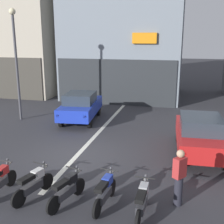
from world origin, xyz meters
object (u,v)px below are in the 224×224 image
at_px(car_blue_crossing_near, 81,106).
at_px(street_lamp, 16,53).
at_px(car_red_parked_kerbside, 200,134).
at_px(motorcycle_blue_row_right_mid, 105,191).
at_px(person_by_motorcycles, 179,177).
at_px(motorcycle_black_row_centre, 67,189).
at_px(motorcycle_silver_row_rightmost, 142,201).
at_px(motorcycle_white_row_left_mid, 33,183).

bearing_deg(car_blue_crossing_near, street_lamp, -170.24).
bearing_deg(car_red_parked_kerbside, car_blue_crossing_near, 151.23).
relative_size(motorcycle_blue_row_right_mid, person_by_motorcycles, 1.00).
bearing_deg(motorcycle_black_row_centre, motorcycle_silver_row_rightmost, -1.73).
bearing_deg(motorcycle_blue_row_right_mid, motorcycle_black_row_centre, -171.71).
height_order(street_lamp, motorcycle_silver_row_rightmost, street_lamp).
bearing_deg(person_by_motorcycles, street_lamp, 143.45).
bearing_deg(street_lamp, motorcycle_white_row_left_mid, -56.13).
xyz_separation_m(motorcycle_white_row_left_mid, motorcycle_black_row_centre, (1.08, -0.05, 0.00)).
bearing_deg(motorcycle_silver_row_rightmost, motorcycle_blue_row_right_mid, 168.37).
distance_m(motorcycle_white_row_left_mid, motorcycle_blue_row_right_mid, 2.16).
relative_size(motorcycle_black_row_centre, person_by_motorcycles, 0.97).
bearing_deg(street_lamp, motorcycle_black_row_centre, -50.96).
distance_m(car_red_parked_kerbside, street_lamp, 10.68).
xyz_separation_m(car_red_parked_kerbside, street_lamp, (-9.86, 2.89, 2.92)).
height_order(street_lamp, person_by_motorcycles, street_lamp).
xyz_separation_m(car_blue_crossing_near, motorcycle_black_row_centre, (2.57, -8.09, -0.43)).
distance_m(car_red_parked_kerbside, person_by_motorcycles, 3.96).
height_order(car_blue_crossing_near, person_by_motorcycles, person_by_motorcycles).
bearing_deg(motorcycle_silver_row_rightmost, person_by_motorcycles, 40.71).
height_order(motorcycle_black_row_centre, person_by_motorcycles, person_by_motorcycles).
relative_size(motorcycle_black_row_centre, motorcycle_blue_row_right_mid, 0.97).
xyz_separation_m(car_red_parked_kerbside, motorcycle_silver_row_rightmost, (-1.63, -4.67, -0.43)).
distance_m(street_lamp, motorcycle_black_row_centre, 10.21).
bearing_deg(motorcycle_blue_row_right_mid, car_red_parked_kerbside, 58.67).
relative_size(street_lamp, motorcycle_white_row_left_mid, 3.78).
distance_m(motorcycle_black_row_centre, motorcycle_blue_row_right_mid, 1.09).
xyz_separation_m(motorcycle_silver_row_rightmost, person_by_motorcycles, (0.91, 0.78, 0.40)).
height_order(car_red_parked_kerbside, person_by_motorcycles, person_by_motorcycles).
bearing_deg(motorcycle_blue_row_right_mid, car_blue_crossing_near, 114.67).
bearing_deg(motorcycle_white_row_left_mid, motorcycle_silver_row_rightmost, -2.07).
xyz_separation_m(car_red_parked_kerbside, motorcycle_blue_row_right_mid, (-2.71, -4.45, -0.43)).
xyz_separation_m(car_blue_crossing_near, motorcycle_white_row_left_mid, (1.49, -8.04, -0.43)).
height_order(car_blue_crossing_near, motorcycle_silver_row_rightmost, car_blue_crossing_near).
distance_m(motorcycle_black_row_centre, motorcycle_silver_row_rightmost, 2.16).
relative_size(car_blue_crossing_near, motorcycle_white_row_left_mid, 2.62).
bearing_deg(motorcycle_black_row_centre, motorcycle_white_row_left_mid, 177.25).
distance_m(car_blue_crossing_near, motorcycle_blue_row_right_mid, 8.75).
height_order(motorcycle_black_row_centre, motorcycle_blue_row_right_mid, same).
height_order(car_blue_crossing_near, car_red_parked_kerbside, same).
height_order(motorcycle_silver_row_rightmost, person_by_motorcycles, person_by_motorcycles).
bearing_deg(motorcycle_silver_row_rightmost, car_red_parked_kerbside, 70.79).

